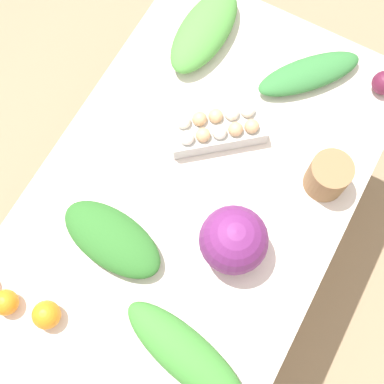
{
  "coord_description": "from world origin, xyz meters",
  "views": [
    {
      "loc": [
        0.43,
        0.24,
        2.22
      ],
      "look_at": [
        0.0,
        0.0,
        0.75
      ],
      "focal_mm": 50.0,
      "sensor_mm": 36.0,
      "label": 1
    }
  ],
  "objects": [
    {
      "name": "ground_plane",
      "position": [
        0.0,
        0.0,
        0.0
      ],
      "size": [
        8.0,
        8.0,
        0.0
      ],
      "primitive_type": "plane",
      "color": "#937A5B"
    },
    {
      "name": "dining_table",
      "position": [
        0.0,
        0.0,
        0.64
      ],
      "size": [
        1.42,
        0.88,
        0.73
      ],
      "color": "silver",
      "rests_on": "ground_plane"
    },
    {
      "name": "cabbage_purple",
      "position": [
        0.09,
        0.18,
        0.82
      ],
      "size": [
        0.19,
        0.19,
        0.19
      ],
      "primitive_type": "sphere",
      "color": "#6B2366",
      "rests_on": "dining_table"
    },
    {
      "name": "egg_carton",
      "position": [
        -0.21,
        -0.03,
        0.77
      ],
      "size": [
        0.27,
        0.3,
        0.09
      ],
      "rotation": [
        0.0,
        0.0,
        2.27
      ],
      "color": "#B7B7B2",
      "rests_on": "dining_table"
    },
    {
      "name": "paper_bag",
      "position": [
        -0.22,
        0.33,
        0.79
      ],
      "size": [
        0.12,
        0.12,
        0.12
      ],
      "primitive_type": "cylinder",
      "color": "olive",
      "rests_on": "dining_table"
    },
    {
      "name": "greens_bunch_kale",
      "position": [
        -0.51,
        0.13,
        0.76
      ],
      "size": [
        0.33,
        0.31,
        0.06
      ],
      "primitive_type": "ellipsoid",
      "rotation": [
        0.0,
        0.0,
        5.57
      ],
      "color": "#337538",
      "rests_on": "dining_table"
    },
    {
      "name": "greens_bunch_beet_tops",
      "position": [
        0.24,
        -0.13,
        0.77
      ],
      "size": [
        0.19,
        0.33,
        0.08
      ],
      "primitive_type": "ellipsoid",
      "rotation": [
        0.0,
        0.0,
        4.6
      ],
      "color": "#2D6B28",
      "rests_on": "dining_table"
    },
    {
      "name": "greens_bunch_scallion",
      "position": [
        0.41,
        0.2,
        0.77
      ],
      "size": [
        0.2,
        0.41,
        0.09
      ],
      "primitive_type": "ellipsoid",
      "rotation": [
        0.0,
        0.0,
        1.36
      ],
      "color": "#3D8433",
      "rests_on": "dining_table"
    },
    {
      "name": "greens_bunch_chard",
      "position": [
        -0.49,
        -0.22,
        0.77
      ],
      "size": [
        0.35,
        0.16,
        0.09
      ],
      "primitive_type": "ellipsoid",
      "rotation": [
        0.0,
        0.0,
        6.27
      ],
      "color": "#4C933D",
      "rests_on": "dining_table"
    },
    {
      "name": "beet_root",
      "position": [
        -0.59,
        0.35,
        0.76
      ],
      "size": [
        0.07,
        0.07,
        0.07
      ],
      "primitive_type": "sphere",
      "color": "#5B1933",
      "rests_on": "dining_table"
    },
    {
      "name": "orange_0",
      "position": [
        0.52,
        -0.29,
        0.76
      ],
      "size": [
        0.07,
        0.07,
        0.07
      ],
      "primitive_type": "sphere",
      "color": "orange",
      "rests_on": "dining_table"
    },
    {
      "name": "orange_2",
      "position": [
        0.5,
        -0.17,
        0.77
      ],
      "size": [
        0.08,
        0.08,
        0.08
      ],
      "primitive_type": "sphere",
      "color": "orange",
      "rests_on": "dining_table"
    }
  ]
}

